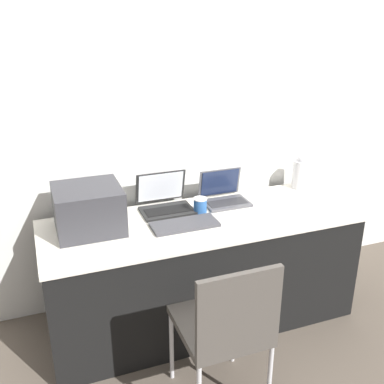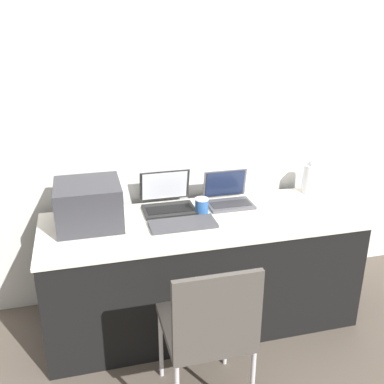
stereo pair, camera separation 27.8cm
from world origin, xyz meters
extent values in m
plane|color=brown|center=(0.00, 0.00, 0.00)|extent=(14.00, 14.00, 0.00)
cube|color=silver|center=(0.00, 0.80, 1.30)|extent=(8.00, 0.05, 2.60)
cube|color=black|center=(0.00, 0.35, 0.36)|extent=(1.98, 0.70, 0.72)
cube|color=silver|center=(0.00, 0.35, 0.73)|extent=(2.00, 0.72, 0.02)
cube|color=#333338|center=(-0.68, 0.45, 0.88)|extent=(0.39, 0.38, 0.27)
cube|color=#51565B|center=(-0.68, 0.42, 0.99)|extent=(0.31, 0.29, 0.05)
cube|color=black|center=(-0.17, 0.53, 0.75)|extent=(0.34, 0.23, 0.02)
cube|color=black|center=(-0.17, 0.52, 0.76)|extent=(0.30, 0.12, 0.00)
cube|color=black|center=(-0.17, 0.67, 0.87)|extent=(0.34, 0.06, 0.22)
cube|color=silver|center=(-0.17, 0.67, 0.87)|extent=(0.30, 0.05, 0.20)
cube|color=#4C4C51|center=(0.25, 0.51, 0.75)|extent=(0.30, 0.20, 0.02)
cube|color=#2D2D30|center=(0.25, 0.50, 0.76)|extent=(0.27, 0.11, 0.00)
cube|color=#4C4C51|center=(0.25, 0.63, 0.86)|extent=(0.30, 0.04, 0.20)
cube|color=#192342|center=(0.25, 0.63, 0.86)|extent=(0.27, 0.04, 0.18)
cube|color=#3D3D42|center=(-0.13, 0.30, 0.75)|extent=(0.41, 0.18, 0.02)
cylinder|color=#285699|center=(0.03, 0.45, 0.79)|extent=(0.09, 0.09, 0.09)
cylinder|color=white|center=(0.03, 0.45, 0.84)|extent=(0.09, 0.09, 0.01)
cylinder|color=silver|center=(0.89, 0.60, 0.85)|extent=(0.12, 0.12, 0.21)
sphere|color=silver|center=(0.89, 0.60, 0.97)|extent=(0.06, 0.06, 0.06)
cube|color=#4C4742|center=(-0.17, -0.32, 0.47)|extent=(0.42, 0.45, 0.04)
cube|color=#4C4742|center=(-0.17, -0.54, 0.69)|extent=(0.42, 0.03, 0.41)
cylinder|color=silver|center=(-0.36, -0.11, 0.22)|extent=(0.02, 0.02, 0.45)
cylinder|color=silver|center=(0.02, -0.11, 0.22)|extent=(0.02, 0.02, 0.45)
camera|label=1|loc=(-0.96, -2.04, 1.95)|focal=42.00mm
camera|label=2|loc=(-0.69, -2.12, 1.95)|focal=42.00mm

